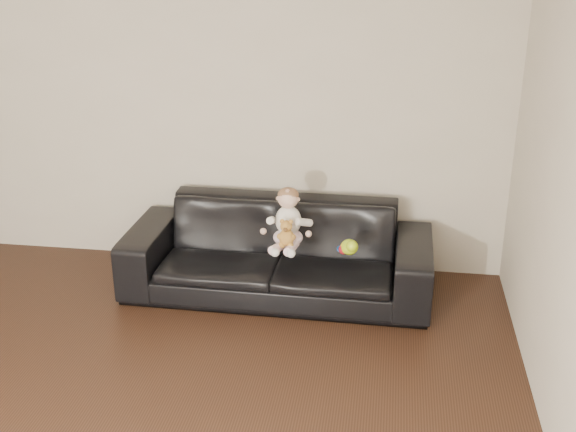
% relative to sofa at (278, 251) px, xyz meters
% --- Properties ---
extents(wall_back, '(5.00, 0.00, 5.00)m').
position_rel_sofa_xyz_m(wall_back, '(-0.83, 0.50, 0.98)').
color(wall_back, beige).
rests_on(wall_back, ground).
extents(sofa, '(2.23, 0.90, 0.65)m').
position_rel_sofa_xyz_m(sofa, '(0.00, 0.00, 0.00)').
color(sofa, black).
rests_on(sofa, floor).
extents(baby, '(0.32, 0.39, 0.43)m').
position_rel_sofa_xyz_m(baby, '(0.09, -0.12, 0.29)').
color(baby, '#FBD3DE').
rests_on(baby, sofa).
extents(teddy_bear, '(0.14, 0.14, 0.20)m').
position_rel_sofa_xyz_m(teddy_bear, '(0.10, -0.25, 0.25)').
color(teddy_bear, '#B27D33').
rests_on(teddy_bear, sofa).
extents(toy_green, '(0.14, 0.16, 0.10)m').
position_rel_sofa_xyz_m(toy_green, '(0.53, -0.20, 0.15)').
color(toy_green, '#B7DC19').
rests_on(toy_green, sofa).
extents(toy_rattle, '(0.09, 0.09, 0.07)m').
position_rel_sofa_xyz_m(toy_rattle, '(0.49, -0.21, 0.14)').
color(toy_rattle, red).
rests_on(toy_rattle, sofa).
extents(toy_blue_disc, '(0.12, 0.12, 0.01)m').
position_rel_sofa_xyz_m(toy_blue_disc, '(0.49, -0.14, 0.11)').
color(toy_blue_disc, blue).
rests_on(toy_blue_disc, sofa).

